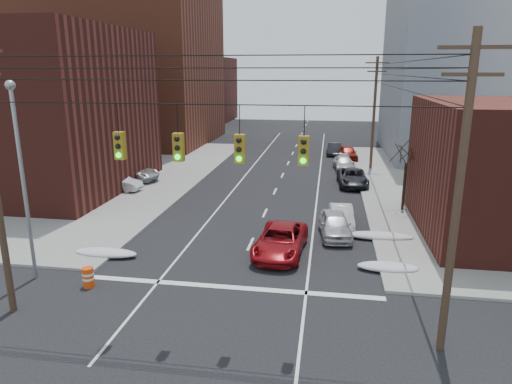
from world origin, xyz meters
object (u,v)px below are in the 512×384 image
(parked_car_a, at_px, (335,224))
(parked_car_f, at_px, (334,149))
(parked_car_c, at_px, (353,177))
(lot_car_d, at_px, (116,162))
(parked_car_b, at_px, (341,216))
(parked_car_e, at_px, (348,153))
(red_pickup, at_px, (281,240))
(lot_car_b, at_px, (131,172))
(construction_barrel, at_px, (88,277))
(parked_car_d, at_px, (344,163))
(lot_car_a, at_px, (119,183))
(lot_car_c, at_px, (34,184))

(parked_car_a, bearing_deg, parked_car_f, 83.42)
(parked_car_c, bearing_deg, lot_car_d, 169.16)
(parked_car_b, height_order, parked_car_e, parked_car_e)
(red_pickup, bearing_deg, lot_car_b, 140.05)
(parked_car_a, bearing_deg, lot_car_d, 137.27)
(parked_car_b, distance_m, construction_barrel, 15.73)
(parked_car_c, bearing_deg, lot_car_b, -178.49)
(parked_car_b, xyz_separation_m, construction_barrel, (-11.73, -10.48, -0.18))
(parked_car_d, xyz_separation_m, lot_car_d, (-22.73, -3.34, 0.11))
(parked_car_d, bearing_deg, parked_car_f, 89.75)
(parked_car_b, distance_m, lot_car_d, 26.21)
(parked_car_d, relative_size, lot_car_a, 1.19)
(lot_car_c, bearing_deg, parked_car_a, -98.27)
(parked_car_b, bearing_deg, construction_barrel, -141.55)
(lot_car_b, bearing_deg, lot_car_d, 55.72)
(parked_car_b, height_order, construction_barrel, parked_car_b)
(lot_car_b, bearing_deg, lot_car_a, -155.13)
(lot_car_d, height_order, construction_barrel, lot_car_d)
(construction_barrel, bearing_deg, parked_car_d, 66.13)
(parked_car_e, relative_size, lot_car_a, 1.15)
(parked_car_c, distance_m, parked_car_f, 15.06)
(parked_car_b, xyz_separation_m, lot_car_a, (-17.91, 5.78, 0.13))
(construction_barrel, bearing_deg, lot_car_c, 130.98)
(parked_car_a, xyz_separation_m, lot_car_b, (-17.95, 11.23, 0.15))
(parked_car_a, height_order, parked_car_d, parked_car_a)
(red_pickup, distance_m, construction_barrel, 9.93)
(parked_car_b, height_order, parked_car_f, parked_car_f)
(parked_car_b, relative_size, lot_car_d, 1.08)
(parked_car_d, relative_size, construction_barrel, 4.98)
(red_pickup, bearing_deg, parked_car_f, 88.36)
(construction_barrel, bearing_deg, lot_car_a, 110.80)
(parked_car_d, distance_m, parked_car_f, 8.63)
(lot_car_a, xyz_separation_m, lot_car_b, (-0.47, 3.54, 0.10))
(parked_car_c, distance_m, lot_car_d, 23.50)
(red_pickup, bearing_deg, lot_car_a, 147.08)
(parked_car_b, xyz_separation_m, lot_car_c, (-24.53, 4.26, 0.14))
(parked_car_f, distance_m, lot_car_c, 32.50)
(lot_car_d, bearing_deg, parked_car_d, -100.84)
(parked_car_e, xyz_separation_m, parked_car_f, (-1.51, 2.89, -0.08))
(parked_car_d, bearing_deg, parked_car_e, 77.78)
(red_pickup, xyz_separation_m, parked_car_d, (3.98, 22.50, -0.08))
(construction_barrel, bearing_deg, parked_car_c, 58.99)
(parked_car_c, height_order, parked_car_e, parked_car_e)
(parked_car_f, xyz_separation_m, lot_car_b, (-18.04, -16.65, 0.21))
(parked_car_a, relative_size, construction_barrel, 4.69)
(parked_car_c, relative_size, lot_car_a, 1.33)
(parked_car_e, distance_m, lot_car_a, 25.75)
(lot_car_c, distance_m, lot_car_d, 10.07)
(parked_car_c, xyz_separation_m, parked_car_e, (0.00, 12.10, 0.04))
(parked_car_e, xyz_separation_m, lot_car_c, (-25.70, -18.81, 0.04))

